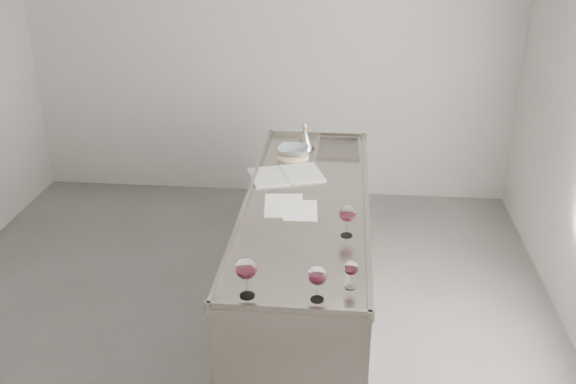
# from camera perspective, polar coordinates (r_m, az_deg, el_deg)

# --- Properties ---
(room_shell) EXTENTS (4.54, 5.04, 2.84)m
(room_shell) POSITION_cam_1_polar(r_m,az_deg,el_deg) (3.58, -6.61, 4.26)
(room_shell) COLOR #514E4C
(room_shell) RESTS_ON ground
(counter) EXTENTS (0.77, 2.42, 0.97)m
(counter) POSITION_cam_1_polar(r_m,az_deg,el_deg) (4.18, 1.60, -6.52)
(counter) COLOR gray
(counter) RESTS_ON ground
(wine_glass_left) EXTENTS (0.10, 0.10, 0.20)m
(wine_glass_left) POSITION_cam_1_polar(r_m,az_deg,el_deg) (2.97, -3.72, -6.88)
(wine_glass_left) COLOR white
(wine_glass_left) RESTS_ON counter
(wine_glass_middle) EXTENTS (0.09, 0.09, 0.18)m
(wine_glass_middle) POSITION_cam_1_polar(r_m,az_deg,el_deg) (2.95, 2.65, -7.49)
(wine_glass_middle) COLOR white
(wine_glass_middle) RESTS_ON counter
(wine_glass_right) EXTENTS (0.10, 0.10, 0.19)m
(wine_glass_right) POSITION_cam_1_polar(r_m,az_deg,el_deg) (3.50, 5.31, -1.94)
(wine_glass_right) COLOR white
(wine_glass_right) RESTS_ON counter
(wine_glass_small) EXTENTS (0.07, 0.07, 0.14)m
(wine_glass_small) POSITION_cam_1_polar(r_m,az_deg,el_deg) (3.06, 5.62, -6.81)
(wine_glass_small) COLOR white
(wine_glass_small) RESTS_ON counter
(notebook) EXTENTS (0.55, 0.46, 0.02)m
(notebook) POSITION_cam_1_polar(r_m,az_deg,el_deg) (4.31, -0.16, 1.54)
(notebook) COLOR white
(notebook) RESTS_ON counter
(loose_paper_top) EXTENTS (0.26, 0.35, 0.00)m
(loose_paper_top) POSITION_cam_1_polar(r_m,az_deg,el_deg) (3.89, -0.37, -1.19)
(loose_paper_top) COLOR white
(loose_paper_top) RESTS_ON counter
(loose_paper_under) EXTENTS (0.22, 0.30, 0.00)m
(loose_paper_under) POSITION_cam_1_polar(r_m,az_deg,el_deg) (3.82, 1.11, -1.64)
(loose_paper_under) COLOR white
(loose_paper_under) RESTS_ON counter
(trivet) EXTENTS (0.29, 0.29, 0.02)m
(trivet) POSITION_cam_1_polar(r_m,az_deg,el_deg) (4.64, 0.45, 3.28)
(trivet) COLOR beige
(trivet) RESTS_ON counter
(ceramic_bowl) EXTENTS (0.24, 0.24, 0.05)m
(ceramic_bowl) POSITION_cam_1_polar(r_m,az_deg,el_deg) (4.62, 0.45, 3.70)
(ceramic_bowl) COLOR #86969C
(ceramic_bowl) RESTS_ON trivet
(wine_funnel) EXTENTS (0.14, 0.14, 0.21)m
(wine_funnel) POSITION_cam_1_polar(r_m,az_deg,el_deg) (4.77, 1.53, 4.60)
(wine_funnel) COLOR #9D948B
(wine_funnel) RESTS_ON counter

